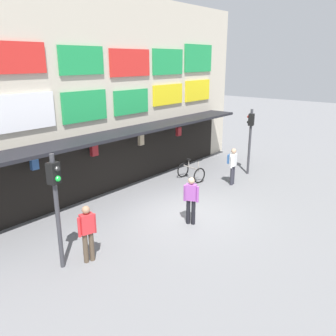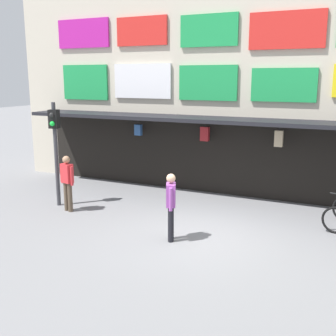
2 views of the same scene
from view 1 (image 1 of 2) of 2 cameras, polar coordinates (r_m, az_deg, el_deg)
ground_plane at (r=12.98m, az=3.01°, el=-7.55°), size 80.00×80.00×0.00m
shopfront at (r=15.04m, az=-11.07°, el=11.30°), size 18.00×2.60×8.00m
traffic_light_near at (r=9.45m, az=-17.78°, el=-4.02°), size 0.33×0.35×3.20m
traffic_light_far at (r=17.39m, az=13.23°, el=5.84°), size 0.33×0.35×3.20m
bicycle_parked at (r=16.45m, az=3.77°, el=-0.66°), size 0.91×1.27×1.05m
pedestrian_in_blue at (r=10.00m, az=-12.97°, el=-9.89°), size 0.52×0.30×1.68m
pedestrian_in_yellow at (r=11.92m, az=3.77°, el=-4.91°), size 0.34×0.49×1.68m
pedestrian_in_black at (r=15.95m, az=10.45°, el=0.73°), size 0.52×0.40×1.68m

